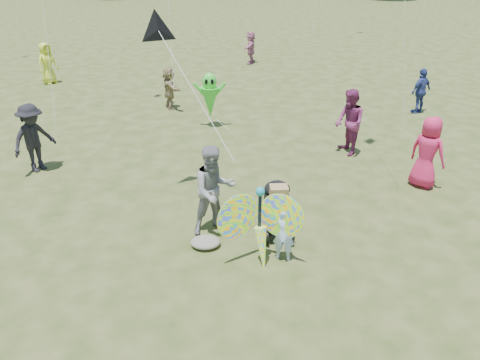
{
  "coord_description": "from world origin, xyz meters",
  "views": [
    {
      "loc": [
        -0.44,
        -6.63,
        5.11
      ],
      "look_at": [
        -0.2,
        1.5,
        1.1
      ],
      "focal_mm": 35.0,
      "sensor_mm": 36.0,
      "label": 1
    }
  ],
  "objects_px": {
    "crowd_e": "(349,123)",
    "alien_kite": "(210,97)",
    "adult_man": "(214,190)",
    "crowd_d": "(169,88)",
    "butterfly_kite": "(261,227)",
    "child_girl": "(284,234)",
    "crowd_b": "(33,138)",
    "crowd_g": "(47,63)",
    "crowd_a": "(428,152)",
    "crowd_c": "(421,91)",
    "jogging_stroller": "(278,206)",
    "crowd_j": "(251,47)"
  },
  "relations": [
    {
      "from": "crowd_e",
      "to": "alien_kite",
      "type": "bearing_deg",
      "value": -132.72
    },
    {
      "from": "adult_man",
      "to": "crowd_e",
      "type": "relative_size",
      "value": 1.01
    },
    {
      "from": "crowd_d",
      "to": "butterfly_kite",
      "type": "distance_m",
      "value": 9.67
    },
    {
      "from": "child_girl",
      "to": "alien_kite",
      "type": "relative_size",
      "value": 0.62
    },
    {
      "from": "crowd_b",
      "to": "butterfly_kite",
      "type": "bearing_deg",
      "value": -91.26
    },
    {
      "from": "crowd_b",
      "to": "crowd_g",
      "type": "distance_m",
      "value": 9.23
    },
    {
      "from": "adult_man",
      "to": "crowd_a",
      "type": "height_order",
      "value": "adult_man"
    },
    {
      "from": "adult_man",
      "to": "crowd_d",
      "type": "distance_m",
      "value": 8.41
    },
    {
      "from": "crowd_c",
      "to": "crowd_d",
      "type": "height_order",
      "value": "crowd_c"
    },
    {
      "from": "butterfly_kite",
      "to": "alien_kite",
      "type": "xyz_separation_m",
      "value": [
        -1.09,
        7.32,
        0.22
      ]
    },
    {
      "from": "child_girl",
      "to": "adult_man",
      "type": "distance_m",
      "value": 1.66
    },
    {
      "from": "crowd_b",
      "to": "jogging_stroller",
      "type": "distance_m",
      "value": 6.63
    },
    {
      "from": "crowd_d",
      "to": "crowd_j",
      "type": "relative_size",
      "value": 0.97
    },
    {
      "from": "crowd_d",
      "to": "crowd_j",
      "type": "bearing_deg",
      "value": -45.46
    },
    {
      "from": "crowd_a",
      "to": "crowd_e",
      "type": "relative_size",
      "value": 0.96
    },
    {
      "from": "adult_man",
      "to": "crowd_c",
      "type": "height_order",
      "value": "adult_man"
    },
    {
      "from": "crowd_d",
      "to": "butterfly_kite",
      "type": "relative_size",
      "value": 0.85
    },
    {
      "from": "child_girl",
      "to": "crowd_g",
      "type": "xyz_separation_m",
      "value": [
        -8.49,
        12.89,
        0.31
      ]
    },
    {
      "from": "butterfly_kite",
      "to": "adult_man",
      "type": "bearing_deg",
      "value": 127.4
    },
    {
      "from": "crowd_c",
      "to": "alien_kite",
      "type": "distance_m",
      "value": 7.3
    },
    {
      "from": "crowd_c",
      "to": "jogging_stroller",
      "type": "bearing_deg",
      "value": 21.04
    },
    {
      "from": "adult_man",
      "to": "crowd_g",
      "type": "bearing_deg",
      "value": 98.78
    },
    {
      "from": "crowd_a",
      "to": "alien_kite",
      "type": "relative_size",
      "value": 0.99
    },
    {
      "from": "crowd_b",
      "to": "crowd_j",
      "type": "bearing_deg",
      "value": 10.23
    },
    {
      "from": "crowd_c",
      "to": "crowd_b",
      "type": "bearing_deg",
      "value": -11.04
    },
    {
      "from": "crowd_j",
      "to": "butterfly_kite",
      "type": "xyz_separation_m",
      "value": [
        -0.66,
        -16.74,
        -0.02
      ]
    },
    {
      "from": "crowd_g",
      "to": "jogging_stroller",
      "type": "relative_size",
      "value": 1.56
    },
    {
      "from": "adult_man",
      "to": "jogging_stroller",
      "type": "bearing_deg",
      "value": -28.33
    },
    {
      "from": "crowd_d",
      "to": "butterfly_kite",
      "type": "bearing_deg",
      "value": 173.68
    },
    {
      "from": "crowd_a",
      "to": "crowd_c",
      "type": "bearing_deg",
      "value": -60.45
    },
    {
      "from": "crowd_j",
      "to": "crowd_a",
      "type": "bearing_deg",
      "value": 25.17
    },
    {
      "from": "crowd_a",
      "to": "crowd_d",
      "type": "distance_m",
      "value": 9.23
    },
    {
      "from": "crowd_j",
      "to": "butterfly_kite",
      "type": "bearing_deg",
      "value": 8.84
    },
    {
      "from": "adult_man",
      "to": "crowd_e",
      "type": "distance_m",
      "value": 5.3
    },
    {
      "from": "crowd_b",
      "to": "crowd_a",
      "type": "bearing_deg",
      "value": -60.95
    },
    {
      "from": "child_girl",
      "to": "butterfly_kite",
      "type": "height_order",
      "value": "butterfly_kite"
    },
    {
      "from": "crowd_j",
      "to": "jogging_stroller",
      "type": "distance_m",
      "value": 15.78
    },
    {
      "from": "crowd_d",
      "to": "alien_kite",
      "type": "xyz_separation_m",
      "value": [
        1.49,
        -2.0,
        0.23
      ]
    },
    {
      "from": "crowd_c",
      "to": "crowd_j",
      "type": "bearing_deg",
      "value": -88.5
    },
    {
      "from": "adult_man",
      "to": "jogging_stroller",
      "type": "relative_size",
      "value": 1.68
    },
    {
      "from": "crowd_g",
      "to": "alien_kite",
      "type": "distance_m",
      "value": 8.97
    },
    {
      "from": "child_girl",
      "to": "crowd_j",
      "type": "height_order",
      "value": "crowd_j"
    },
    {
      "from": "child_girl",
      "to": "crowd_a",
      "type": "relative_size",
      "value": 0.63
    },
    {
      "from": "adult_man",
      "to": "crowd_g",
      "type": "distance_m",
      "value": 13.9
    },
    {
      "from": "crowd_d",
      "to": "crowd_g",
      "type": "distance_m",
      "value": 6.59
    },
    {
      "from": "child_girl",
      "to": "crowd_e",
      "type": "xyz_separation_m",
      "value": [
        2.33,
        4.92,
        0.36
      ]
    },
    {
      "from": "crowd_c",
      "to": "crowd_j",
      "type": "height_order",
      "value": "crowd_c"
    },
    {
      "from": "child_girl",
      "to": "crowd_g",
      "type": "height_order",
      "value": "crowd_g"
    },
    {
      "from": "crowd_a",
      "to": "crowd_e",
      "type": "distance_m",
      "value": 2.44
    },
    {
      "from": "crowd_c",
      "to": "jogging_stroller",
      "type": "distance_m",
      "value": 9.48
    }
  ]
}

